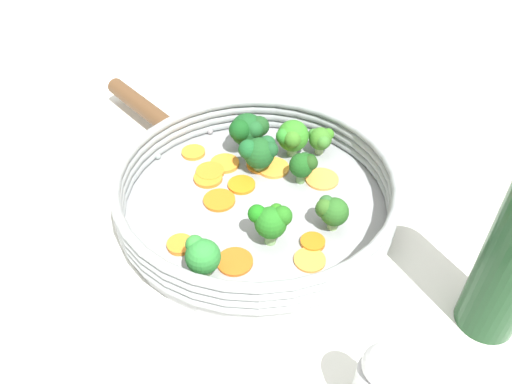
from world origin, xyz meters
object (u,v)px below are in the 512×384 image
at_px(carrot_slice_4, 193,152).
at_px(carrot_slice_11, 313,242).
at_px(carrot_slice_2, 180,245).
at_px(carrot_slice_6, 310,260).
at_px(carrot_slice_9, 210,172).
at_px(broccoli_floret_4, 304,164).
at_px(carrot_slice_12, 322,179).
at_px(broccoli_floret_5, 292,137).
at_px(broccoli_floret_7, 272,221).
at_px(carrot_slice_8, 235,262).
at_px(broccoli_floret_1, 202,255).
at_px(broccoli_floret_6, 259,152).
at_px(carrot_slice_1, 208,178).
at_px(carrot_slice_0, 262,164).
at_px(carrot_slice_5, 225,163).
at_px(broccoli_floret_0, 321,139).
at_px(broccoli_floret_2, 331,210).
at_px(salt_shaker, 378,384).
at_px(broccoli_floret_3, 248,130).
at_px(carrot_slice_3, 219,200).
at_px(carrot_slice_10, 242,185).
at_px(carrot_slice_7, 273,168).
at_px(skillet, 256,206).

distance_m(carrot_slice_4, carrot_slice_11, 0.23).
bearing_deg(carrot_slice_2, carrot_slice_6, 170.48).
xyz_separation_m(carrot_slice_9, broccoli_floret_4, (-0.12, 0.02, 0.03)).
bearing_deg(carrot_slice_12, broccoli_floret_5, -56.09).
relative_size(carrot_slice_4, broccoli_floret_7, 0.65).
bearing_deg(carrot_slice_8, broccoli_floret_1, 18.17).
bearing_deg(broccoli_floret_6, carrot_slice_1, 15.15).
xyz_separation_m(carrot_slice_11, broccoli_floret_7, (0.05, -0.01, 0.03)).
height_order(carrot_slice_0, carrot_slice_5, carrot_slice_5).
distance_m(broccoli_floret_0, broccoli_floret_1, 0.26).
distance_m(carrot_slice_12, broccoli_floret_6, 0.09).
relative_size(carrot_slice_1, broccoli_floret_4, 0.88).
height_order(broccoli_floret_2, broccoli_floret_5, broccoli_floret_5).
relative_size(carrot_slice_1, broccoli_floret_7, 0.75).
bearing_deg(broccoli_floret_7, salt_shaker, 112.92).
relative_size(carrot_slice_11, broccoli_floret_3, 0.52).
relative_size(carrot_slice_5, broccoli_floret_0, 0.98).
bearing_deg(carrot_slice_12, broccoli_floret_3, -35.20).
xyz_separation_m(carrot_slice_3, salt_shaker, (-0.14, 0.26, 0.03)).
height_order(broccoli_floret_1, salt_shaker, salt_shaker).
relative_size(carrot_slice_4, broccoli_floret_2, 0.77).
xyz_separation_m(carrot_slice_4, carrot_slice_9, (-0.03, 0.04, 0.00)).
relative_size(carrot_slice_10, broccoli_floret_4, 0.83).
xyz_separation_m(carrot_slice_4, carrot_slice_8, (-0.06, 0.20, -0.00)).
bearing_deg(carrot_slice_2, broccoli_floret_6, -124.48).
bearing_deg(carrot_slice_1, broccoli_floret_6, -164.85).
xyz_separation_m(broccoli_floret_2, broccoli_floret_7, (0.07, 0.02, 0.01)).
relative_size(carrot_slice_0, broccoli_floret_0, 1.09).
height_order(carrot_slice_0, broccoli_floret_2, broccoli_floret_2).
bearing_deg(broccoli_floret_5, carrot_slice_10, 43.33).
bearing_deg(carrot_slice_4, carrot_slice_7, 161.96).
bearing_deg(carrot_slice_8, skillet, -104.16).
distance_m(carrot_slice_6, broccoli_floret_6, 0.17).
distance_m(carrot_slice_7, broccoli_floret_2, 0.13).
bearing_deg(broccoli_floret_7, carrot_slice_12, -123.77).
relative_size(carrot_slice_2, carrot_slice_12, 0.69).
xyz_separation_m(carrot_slice_3, carrot_slice_6, (-0.10, 0.10, -0.00)).
height_order(carrot_slice_8, carrot_slice_10, same).
distance_m(carrot_slice_5, carrot_slice_9, 0.03).
distance_m(carrot_slice_5, broccoli_floret_1, 0.19).
relative_size(carrot_slice_0, broccoli_floret_2, 1.02).
distance_m(skillet, carrot_slice_12, 0.10).
height_order(carrot_slice_7, broccoli_floret_3, broccoli_floret_3).
relative_size(carrot_slice_0, carrot_slice_7, 1.03).
relative_size(carrot_slice_9, broccoli_floret_4, 0.88).
bearing_deg(carrot_slice_3, broccoli_floret_0, -144.92).
height_order(carrot_slice_5, broccoli_floret_2, broccoli_floret_2).
xyz_separation_m(carrot_slice_1, carrot_slice_10, (-0.04, 0.01, -0.00)).
distance_m(carrot_slice_3, broccoli_floret_6, 0.08).
relative_size(broccoli_floret_0, broccoli_floret_4, 0.93).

